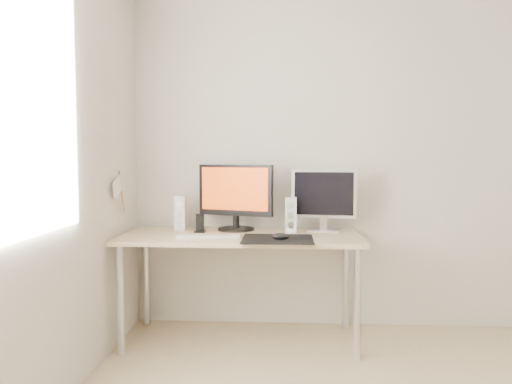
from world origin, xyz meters
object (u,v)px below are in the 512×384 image
object	(u,v)px
second_monitor	(324,197)
desk	(241,246)
mouse	(281,236)
main_monitor	(236,195)
keyboard	(210,236)
phone_dock	(200,227)
speaker_left	(181,213)
speaker_right	(291,215)

from	to	relation	value
second_monitor	desk	bearing A→B (deg)	-162.43
mouse	main_monitor	world-z (taller)	main_monitor
main_monitor	keyboard	size ratio (longest dim) A/B	1.28
mouse	phone_dock	size ratio (longest dim) A/B	0.90
speaker_left	keyboard	distance (m)	0.42
second_monitor	keyboard	xyz separation A→B (m)	(-0.76, -0.33, -0.23)
main_monitor	speaker_right	distance (m)	0.42
speaker_right	mouse	bearing A→B (deg)	-101.42
keyboard	phone_dock	size ratio (longest dim) A/B	3.25
desk	speaker_right	distance (m)	0.41
main_monitor	desk	bearing A→B (deg)	-72.84
speaker_left	keyboard	world-z (taller)	speaker_left
mouse	speaker_right	distance (m)	0.35
desk	second_monitor	size ratio (longest dim) A/B	3.55
speaker_left	speaker_right	distance (m)	0.78
main_monitor	second_monitor	distance (m)	0.62
speaker_right	phone_dock	world-z (taller)	speaker_right
keyboard	phone_dock	bearing A→B (deg)	115.29
mouse	phone_dock	distance (m)	0.63
second_monitor	keyboard	world-z (taller)	second_monitor
main_monitor	speaker_left	xyz separation A→B (m)	(-0.39, -0.02, -0.13)
phone_dock	mouse	bearing A→B (deg)	-26.83
mouse	keyboard	world-z (taller)	mouse
phone_dock	desk	bearing A→B (deg)	-12.60
second_monitor	speaker_left	bearing A→B (deg)	-178.87
speaker_right	keyboard	size ratio (longest dim) A/B	0.58
speaker_right	speaker_left	bearing A→B (deg)	176.36
speaker_left	keyboard	xyz separation A→B (m)	(0.26, -0.31, -0.11)
mouse	second_monitor	size ratio (longest dim) A/B	0.26
speaker_right	phone_dock	distance (m)	0.63
keyboard	desk	bearing A→B (deg)	37.85
mouse	desk	bearing A→B (deg)	140.96
mouse	speaker_right	size ratio (longest dim) A/B	0.48
mouse	speaker_right	bearing A→B (deg)	78.58
mouse	phone_dock	world-z (taller)	phone_dock
main_monitor	speaker_left	size ratio (longest dim) A/B	2.21
mouse	speaker_right	xyz separation A→B (m)	(0.07, 0.33, 0.10)
keyboard	phone_dock	distance (m)	0.24
second_monitor	speaker_left	size ratio (longest dim) A/B	1.85
main_monitor	phone_dock	world-z (taller)	main_monitor
desk	second_monitor	bearing A→B (deg)	17.57
second_monitor	keyboard	distance (m)	0.86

